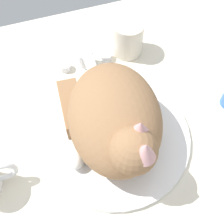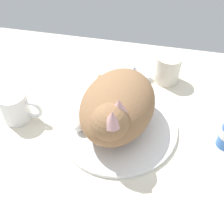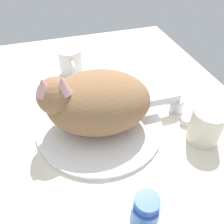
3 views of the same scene
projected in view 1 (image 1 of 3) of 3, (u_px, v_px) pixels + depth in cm
name	position (u px, v px, depth cm)	size (l,w,h in cm)	color
ground_plane	(114.00, 141.00, 65.42)	(110.00, 82.50, 3.00)	silver
sink_basin	(114.00, 136.00, 63.68)	(31.23, 31.23, 1.13)	white
faucet	(87.00, 61.00, 71.99)	(13.12, 11.18, 6.00)	silver
cat	(114.00, 120.00, 56.66)	(21.71, 27.96, 16.23)	#936B47
rinse_cup	(128.00, 38.00, 73.75)	(7.34, 7.34, 8.65)	silver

